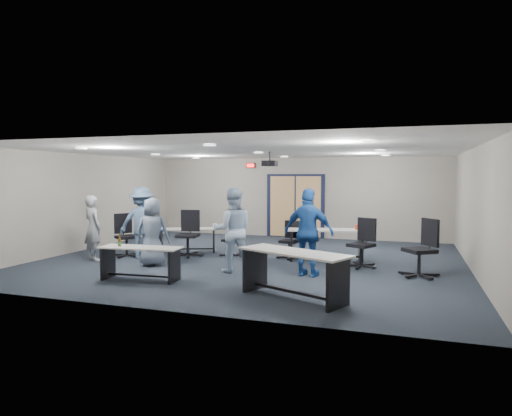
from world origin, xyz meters
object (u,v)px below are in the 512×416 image
(table_front_right, at_px, (294,266))
(person_navy, at_px, (309,232))
(table_front_left, at_px, (140,257))
(person_plaid, at_px, (152,232))
(table_back_left, at_px, (187,236))
(chair_back_a, at_px, (188,233))
(chair_loose_right, at_px, (419,248))
(chair_back_c, at_px, (289,240))
(person_lightblue, at_px, (233,230))
(chair_back_b, at_px, (232,239))
(chair_back_d, at_px, (361,243))
(table_back_right, at_px, (326,239))
(person_back, at_px, (142,222))
(person_gray, at_px, (93,228))
(chair_loose_left, at_px, (126,235))

(table_front_right, distance_m, person_navy, 1.83)
(table_front_left, relative_size, person_plaid, 1.07)
(table_back_left, height_order, person_navy, person_navy)
(chair_back_a, distance_m, chair_loose_right, 5.68)
(chair_back_c, bearing_deg, person_lightblue, -103.41)
(person_navy, bearing_deg, table_back_left, -17.17)
(chair_back_c, bearing_deg, table_front_left, -115.92)
(chair_back_b, bearing_deg, table_back_left, -177.19)
(table_front_left, distance_m, person_lightblue, 2.04)
(chair_back_b, distance_m, chair_loose_right, 4.69)
(chair_back_c, xyz_separation_m, chair_back_d, (1.84, -0.58, 0.09))
(table_front_left, height_order, chair_loose_right, chair_loose_right)
(person_lightblue, bearing_deg, table_front_left, 19.06)
(chair_back_b, relative_size, chair_back_d, 0.82)
(table_front_left, bearing_deg, table_back_left, 96.46)
(person_lightblue, bearing_deg, chair_loose_right, 167.17)
(table_front_right, height_order, table_back_right, table_back_right)
(person_plaid, bearing_deg, chair_back_b, -141.65)
(person_lightblue, distance_m, person_back, 2.96)
(table_front_left, height_order, person_lightblue, person_lightblue)
(person_back, bearing_deg, person_gray, 23.84)
(person_gray, height_order, person_plaid, person_gray)
(table_front_left, xyz_separation_m, chair_loose_right, (5.30, 2.10, 0.14))
(person_navy, bearing_deg, person_back, -0.55)
(table_back_right, xyz_separation_m, person_gray, (-5.44, -1.85, 0.28))
(chair_loose_right, relative_size, person_navy, 0.66)
(table_front_right, height_order, chair_back_b, chair_back_b)
(person_lightblue, xyz_separation_m, person_back, (-2.83, 0.87, -0.01))
(chair_back_d, bearing_deg, person_plaid, -137.48)
(table_back_left, bearing_deg, chair_back_c, -24.90)
(table_back_left, distance_m, person_gray, 2.49)
(table_back_left, relative_size, table_back_right, 0.84)
(table_front_right, bearing_deg, person_gray, -174.24)
(table_back_right, bearing_deg, table_back_left, 167.02)
(table_front_left, xyz_separation_m, chair_back_b, (0.73, 3.12, -0.00))
(chair_back_a, bearing_deg, person_back, -163.61)
(table_back_right, relative_size, chair_back_b, 2.18)
(chair_back_a, relative_size, chair_back_d, 1.07)
(table_back_right, xyz_separation_m, person_plaid, (-3.70, -1.95, 0.26))
(chair_back_d, distance_m, chair_loose_right, 1.38)
(table_back_right, bearing_deg, person_gray, -174.16)
(chair_back_a, height_order, chair_back_d, chair_back_a)
(chair_back_a, bearing_deg, person_navy, -30.50)
(person_back, bearing_deg, person_lightblue, 147.23)
(table_front_left, relative_size, chair_back_c, 1.79)
(table_back_right, relative_size, person_navy, 1.09)
(person_gray, bearing_deg, chair_loose_left, -94.94)
(table_back_left, distance_m, person_navy, 4.25)
(chair_back_a, xyz_separation_m, person_gray, (-1.94, -1.26, 0.21))
(table_back_right, bearing_deg, chair_back_b, 171.68)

